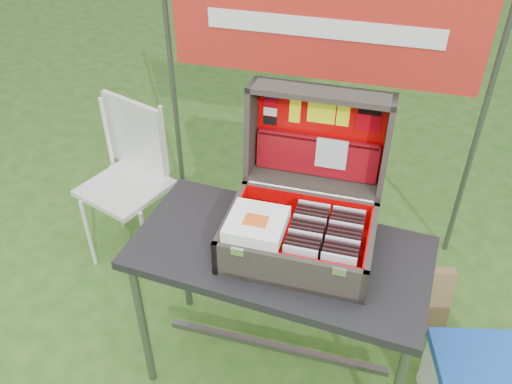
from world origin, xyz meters
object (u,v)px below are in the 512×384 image
(table, at_px, (277,311))
(chair, at_px, (125,189))
(cardboard_box, at_px, (412,301))
(suitcase, at_px, (304,188))

(table, relative_size, chair, 1.33)
(chair, xyz_separation_m, cardboard_box, (1.62, -0.16, -0.26))
(suitcase, xyz_separation_m, cardboard_box, (0.53, 0.33, -0.84))
(table, height_order, cardboard_box, table)
(suitcase, bearing_deg, chair, 155.73)
(table, distance_m, chair, 1.16)
(suitcase, distance_m, chair, 1.33)
(chair, relative_size, cardboard_box, 2.34)
(table, bearing_deg, chair, 156.12)
(table, distance_m, suitcase, 0.67)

